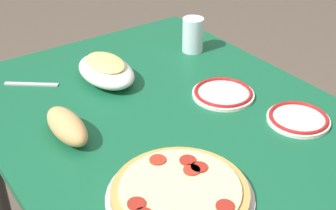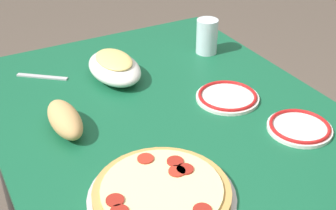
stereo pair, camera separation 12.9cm
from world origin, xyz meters
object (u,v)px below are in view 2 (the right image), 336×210
bread_loaf (65,119)px  side_plate_far (227,97)px  baked_pasta_dish (114,66)px  side_plate_near (300,127)px  pepperoni_pizza (162,193)px  water_glass (207,36)px  dining_table (168,149)px

bread_loaf → side_plate_far: bearing=81.2°
baked_pasta_dish → side_plate_near: 0.60m
pepperoni_pizza → side_plate_far: 0.46m
water_glass → side_plate_far: water_glass is taller
dining_table → side_plate_near: size_ratio=6.97×
side_plate_near → bread_loaf: bread_loaf is taller
dining_table → baked_pasta_dish: 0.32m
baked_pasta_dish → bread_loaf: (0.21, -0.23, -0.01)m
pepperoni_pizza → baked_pasta_dish: size_ratio=1.37×
baked_pasta_dish → side_plate_near: size_ratio=1.39×
side_plate_near → water_glass: bearing=175.5°
baked_pasta_dish → water_glass: water_glass is taller
pepperoni_pizza → side_plate_far: pepperoni_pizza is taller
side_plate_near → bread_loaf: 0.63m
pepperoni_pizza → side_plate_near: (-0.05, 0.45, -0.01)m
pepperoni_pizza → dining_table: bearing=149.2°
baked_pasta_dish → bread_loaf: bearing=-47.5°
side_plate_far → bread_loaf: size_ratio=1.02×
pepperoni_pizza → baked_pasta_dish: bearing=167.3°
pepperoni_pizza → side_plate_near: size_ratio=1.91×
dining_table → baked_pasta_dish: bearing=-170.2°
pepperoni_pizza → baked_pasta_dish: 0.58m
pepperoni_pizza → baked_pasta_dish: (-0.56, 0.13, 0.03)m
side_plate_far → pepperoni_pizza: bearing=-52.9°
side_plate_far → baked_pasta_dish: bearing=-139.7°
pepperoni_pizza → side_plate_near: bearing=96.9°
dining_table → baked_pasta_dish: (-0.27, -0.05, 0.16)m
side_plate_far → bread_loaf: bearing=-98.8°
dining_table → pepperoni_pizza: pepperoni_pizza is taller
pepperoni_pizza → side_plate_far: size_ratio=1.76×
baked_pasta_dish → side_plate_near: bearing=32.2°
side_plate_near → side_plate_far: 0.24m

